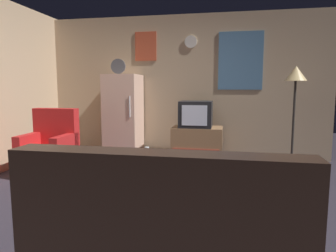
{
  "coord_description": "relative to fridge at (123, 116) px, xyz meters",
  "views": [
    {
      "loc": [
        0.81,
        -3.13,
        1.27
      ],
      "look_at": [
        0.03,
        0.9,
        0.75
      ],
      "focal_mm": 32.39,
      "sensor_mm": 36.0,
      "label": 1
    }
  ],
  "objects": [
    {
      "name": "ground_plane",
      "position": [
        1.02,
        -2.07,
        -0.75
      ],
      "size": [
        12.0,
        12.0,
        0.0
      ],
      "primitive_type": "plane",
      "color": "#2D2833"
    },
    {
      "name": "wall_with_art",
      "position": [
        1.03,
        0.37,
        0.54
      ],
      "size": [
        5.2,
        0.12,
        2.57
      ],
      "color": "tan",
      "rests_on": "ground_plane"
    },
    {
      "name": "fridge",
      "position": [
        0.0,
        0.0,
        0.0
      ],
      "size": [
        0.6,
        0.62,
        1.77
      ],
      "color": "beige",
      "rests_on": "ground_plane"
    },
    {
      "name": "tv_stand",
      "position": [
        1.35,
        -0.1,
        -0.45
      ],
      "size": [
        0.84,
        0.53,
        0.61
      ],
      "color": "#8E6642",
      "rests_on": "ground_plane"
    },
    {
      "name": "crt_tv",
      "position": [
        1.32,
        -0.1,
        0.07
      ],
      "size": [
        0.54,
        0.51,
        0.44
      ],
      "color": "black",
      "rests_on": "tv_stand"
    },
    {
      "name": "standing_lamp",
      "position": [
        2.82,
        -0.4,
        0.6
      ],
      "size": [
        0.32,
        0.32,
        1.59
      ],
      "color": "#332D28",
      "rests_on": "ground_plane"
    },
    {
      "name": "coffee_table",
      "position": [
        0.79,
        -1.81,
        -0.53
      ],
      "size": [
        0.72,
        0.72,
        0.45
      ],
      "color": "#8E6642",
      "rests_on": "ground_plane"
    },
    {
      "name": "wine_glass",
      "position": [
        0.94,
        -1.9,
        -0.23
      ],
      "size": [
        0.05,
        0.05,
        0.15
      ],
      "primitive_type": "cylinder",
      "color": "silver",
      "rests_on": "coffee_table"
    },
    {
      "name": "mug_ceramic_white",
      "position": [
        0.85,
        -1.79,
        -0.26
      ],
      "size": [
        0.08,
        0.08,
        0.09
      ],
      "primitive_type": "cylinder",
      "color": "silver",
      "rests_on": "coffee_table"
    },
    {
      "name": "mug_ceramic_tan",
      "position": [
        0.78,
        -1.72,
        -0.26
      ],
      "size": [
        0.08,
        0.08,
        0.09
      ],
      "primitive_type": "cylinder",
      "color": "tan",
      "rests_on": "coffee_table"
    },
    {
      "name": "remote_control",
      "position": [
        0.76,
        -2.01,
        -0.3
      ],
      "size": [
        0.15,
        0.12,
        0.02
      ],
      "primitive_type": "cube",
      "rotation": [
        0.0,
        0.0,
        -0.58
      ],
      "color": "black",
      "rests_on": "coffee_table"
    },
    {
      "name": "armchair",
      "position": [
        -0.71,
        -1.24,
        -0.42
      ],
      "size": [
        0.68,
        0.68,
        0.96
      ],
      "color": "red",
      "rests_on": "ground_plane"
    },
    {
      "name": "couch",
      "position": [
        1.46,
        -3.39,
        -0.44
      ],
      "size": [
        1.7,
        0.8,
        0.92
      ],
      "color": "black",
      "rests_on": "ground_plane"
    },
    {
      "name": "book_stack",
      "position": [
        2.08,
        -0.23,
        -0.71
      ],
      "size": [
        0.2,
        0.18,
        0.09
      ],
      "color": "#9775AB",
      "rests_on": "ground_plane"
    }
  ]
}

